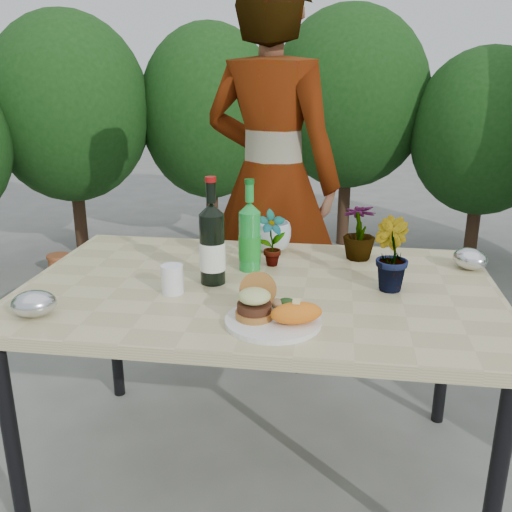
# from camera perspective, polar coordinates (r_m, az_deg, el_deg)

# --- Properties ---
(ground) EXTENTS (80.00, 80.00, 0.00)m
(ground) POSITION_cam_1_polar(r_m,az_deg,el_deg) (2.32, 0.31, -20.40)
(ground) COLOR slate
(ground) RESTS_ON ground
(patio_table) EXTENTS (1.60, 1.00, 0.75)m
(patio_table) POSITION_cam_1_polar(r_m,az_deg,el_deg) (1.97, 0.34, -4.46)
(patio_table) COLOR #C6B784
(patio_table) RESTS_ON ground
(shrub_hedge) EXTENTS (6.85, 5.00, 2.16)m
(shrub_hedge) POSITION_cam_1_polar(r_m,az_deg,el_deg) (3.43, 5.59, 12.71)
(shrub_hedge) COLOR #382316
(shrub_hedge) RESTS_ON ground
(dinner_plate) EXTENTS (0.28, 0.28, 0.01)m
(dinner_plate) POSITION_cam_1_polar(r_m,az_deg,el_deg) (1.66, 1.72, -6.52)
(dinner_plate) COLOR white
(dinner_plate) RESTS_ON patio_table
(burger_stack) EXTENTS (0.11, 0.16, 0.11)m
(burger_stack) POSITION_cam_1_polar(r_m,az_deg,el_deg) (1.66, -0.07, -4.48)
(burger_stack) COLOR #B7722D
(burger_stack) RESTS_ON dinner_plate
(sweet_potato) EXTENTS (0.17, 0.12, 0.06)m
(sweet_potato) POSITION_cam_1_polar(r_m,az_deg,el_deg) (1.62, 4.05, -5.72)
(sweet_potato) COLOR orange
(sweet_potato) RESTS_ON dinner_plate
(grilled_veg) EXTENTS (0.08, 0.05, 0.03)m
(grilled_veg) POSITION_cam_1_polar(r_m,az_deg,el_deg) (1.73, 2.66, -4.67)
(grilled_veg) COLOR olive
(grilled_veg) RESTS_ON dinner_plate
(wine_bottle) EXTENTS (0.09, 0.09, 0.37)m
(wine_bottle) POSITION_cam_1_polar(r_m,az_deg,el_deg) (1.93, -4.40, 1.10)
(wine_bottle) COLOR black
(wine_bottle) RESTS_ON patio_table
(sparkling_water) EXTENTS (0.08, 0.08, 0.33)m
(sparkling_water) POSITION_cam_1_polar(r_m,az_deg,el_deg) (2.05, -0.64, 1.87)
(sparkling_water) COLOR #1A9333
(sparkling_water) RESTS_ON patio_table
(plastic_cup) EXTENTS (0.07, 0.07, 0.09)m
(plastic_cup) POSITION_cam_1_polar(r_m,az_deg,el_deg) (1.88, -8.36, -2.31)
(plastic_cup) COLOR white
(plastic_cup) RESTS_ON patio_table
(seedling_left) EXTENTS (0.13, 0.11, 0.21)m
(seedling_left) POSITION_cam_1_polar(r_m,az_deg,el_deg) (2.10, 1.54, 1.76)
(seedling_left) COLOR #20561D
(seedling_left) RESTS_ON patio_table
(seedling_mid) EXTENTS (0.16, 0.17, 0.24)m
(seedling_mid) POSITION_cam_1_polar(r_m,az_deg,el_deg) (1.92, 13.25, 0.16)
(seedling_mid) COLOR #28511B
(seedling_mid) RESTS_ON patio_table
(seedling_right) EXTENTS (0.14, 0.14, 0.22)m
(seedling_right) POSITION_cam_1_polar(r_m,az_deg,el_deg) (2.21, 10.31, 2.42)
(seedling_right) COLOR #20571D
(seedling_right) RESTS_ON patio_table
(blue_bowl) EXTENTS (0.18, 0.18, 0.12)m
(blue_bowl) POSITION_cam_1_polar(r_m,az_deg,el_deg) (2.28, 1.60, 1.93)
(blue_bowl) COLOR silver
(blue_bowl) RESTS_ON patio_table
(foil_packet_left) EXTENTS (0.16, 0.14, 0.08)m
(foil_packet_left) POSITION_cam_1_polar(r_m,az_deg,el_deg) (1.82, -21.32, -4.46)
(foil_packet_left) COLOR silver
(foil_packet_left) RESTS_ON patio_table
(foil_packet_right) EXTENTS (0.17, 0.17, 0.08)m
(foil_packet_right) POSITION_cam_1_polar(r_m,az_deg,el_deg) (2.23, 20.62, -0.26)
(foil_packet_right) COLOR silver
(foil_packet_right) RESTS_ON patio_table
(person) EXTENTS (0.79, 0.64, 1.87)m
(person) POSITION_cam_1_polar(r_m,az_deg,el_deg) (2.75, 1.54, 7.47)
(person) COLOR #9C674E
(person) RESTS_ON ground
(terracotta_pot) EXTENTS (0.17, 0.17, 0.14)m
(terracotta_pot) POSITION_cam_1_polar(r_m,az_deg,el_deg) (4.47, -19.10, -0.72)
(terracotta_pot) COLOR #AA532B
(terracotta_pot) RESTS_ON ground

